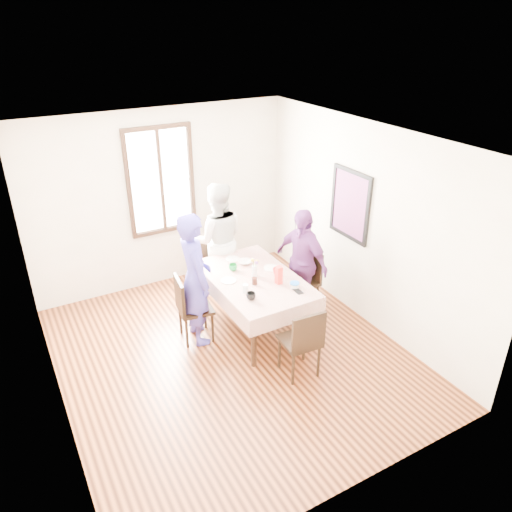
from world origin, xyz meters
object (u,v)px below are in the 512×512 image
object	(u,v)px
chair_right	(301,282)
person_left	(195,279)
chair_far	(219,265)
person_right	(301,262)
chair_left	(195,308)
person_far	(219,240)
dining_table	(254,303)
chair_near	(300,340)

from	to	relation	value
chair_right	person_left	distance (m)	1.61
chair_far	person_right	distance (m)	1.33
chair_left	person_far	distance (m)	1.28
dining_table	chair_far	world-z (taller)	chair_far
chair_left	chair_right	size ratio (longest dim) A/B	1.00
dining_table	person_far	world-z (taller)	person_far
dining_table	person_left	bearing A→B (deg)	169.07
chair_right	chair_far	distance (m)	1.30
dining_table	chair_right	xyz separation A→B (m)	(0.79, 0.05, 0.08)
chair_near	dining_table	bearing A→B (deg)	94.40
chair_far	chair_near	distance (m)	2.17
chair_far	chair_near	size ratio (longest dim) A/B	1.00
chair_far	chair_near	bearing A→B (deg)	88.72
chair_far	person_far	distance (m)	0.42
chair_left	chair_right	bearing A→B (deg)	94.14
chair_right	chair_left	bearing A→B (deg)	84.74
chair_far	person_left	bearing A→B (deg)	49.46
chair_left	chair_far	bearing A→B (deg)	147.70
person_left	dining_table	bearing A→B (deg)	-96.79
person_far	person_right	size ratio (longest dim) A/B	1.12
chair_left	person_left	world-z (taller)	person_left
chair_right	person_left	world-z (taller)	person_left
chair_right	chair_far	bearing A→B (deg)	35.56
person_left	person_far	xyz separation A→B (m)	(0.77, 0.92, -0.01)
chair_far	person_right	world-z (taller)	person_right
dining_table	chair_far	xyz separation A→B (m)	(0.00, 1.09, 0.08)
chair_near	person_right	size ratio (longest dim) A/B	0.59
dining_table	person_right	world-z (taller)	person_right
chair_right	person_right	world-z (taller)	person_right
chair_left	chair_near	xyz separation A→B (m)	(0.79, -1.23, 0.00)
person_far	person_right	bearing A→B (deg)	146.89
person_left	person_right	xyz separation A→B (m)	(1.53, -0.10, -0.10)
chair_right	person_far	xyz separation A→B (m)	(-0.79, 1.02, 0.41)
dining_table	chair_near	xyz separation A→B (m)	(0.00, -1.09, 0.08)
dining_table	chair_left	bearing A→B (deg)	169.35
chair_right	person_right	distance (m)	0.32
chair_left	chair_near	bearing A→B (deg)	40.28
chair_left	person_far	world-z (taller)	person_far
chair_near	person_right	xyz separation A→B (m)	(0.77, 1.13, 0.32)
chair_left	chair_far	size ratio (longest dim) A/B	1.00
person_far	person_right	world-z (taller)	person_far
dining_table	chair_right	size ratio (longest dim) A/B	1.74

